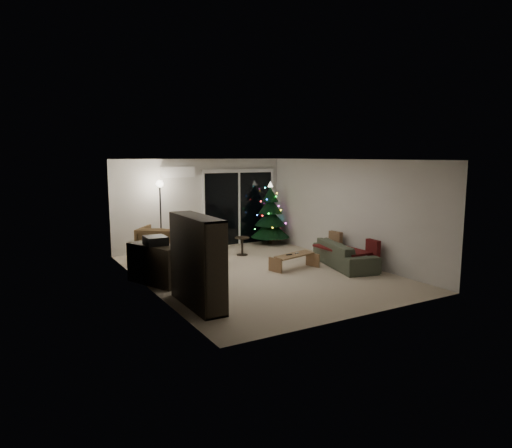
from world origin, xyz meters
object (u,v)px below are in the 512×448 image
(armchair, at_px, (161,244))
(sofa, at_px, (345,254))
(bookshelf, at_px, (187,263))
(media_cabinet, at_px, (156,264))
(christmas_tree, at_px, (270,213))
(coffee_table, at_px, (295,262))

(armchair, distance_m, sofa, 4.42)
(bookshelf, xyz_separation_m, media_cabinet, (0.00, 1.71, -0.38))
(bookshelf, xyz_separation_m, christmas_tree, (4.24, 4.18, 0.13))
(coffee_table, xyz_separation_m, christmas_tree, (1.12, 2.89, 0.75))
(sofa, xyz_separation_m, christmas_tree, (-0.06, 3.25, 0.63))
(christmas_tree, bearing_deg, sofa, -88.93)
(bookshelf, xyz_separation_m, coffee_table, (3.12, 1.29, -0.61))
(bookshelf, relative_size, coffee_table, 1.43)
(bookshelf, distance_m, christmas_tree, 5.96)
(bookshelf, xyz_separation_m, sofa, (4.30, 0.93, -0.50))
(bookshelf, bearing_deg, christmas_tree, 21.64)
(armchair, bearing_deg, christmas_tree, -131.26)
(sofa, relative_size, christmas_tree, 1.08)
(bookshelf, bearing_deg, armchair, 55.85)
(armchair, relative_size, coffee_table, 0.90)
(bookshelf, bearing_deg, media_cabinet, 67.03)
(coffee_table, bearing_deg, christmas_tree, 53.78)
(sofa, relative_size, coffee_table, 1.81)
(media_cabinet, height_order, armchair, armchair)
(bookshelf, distance_m, coffee_table, 3.43)
(bookshelf, relative_size, armchair, 1.59)
(bookshelf, bearing_deg, coffee_table, -0.49)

